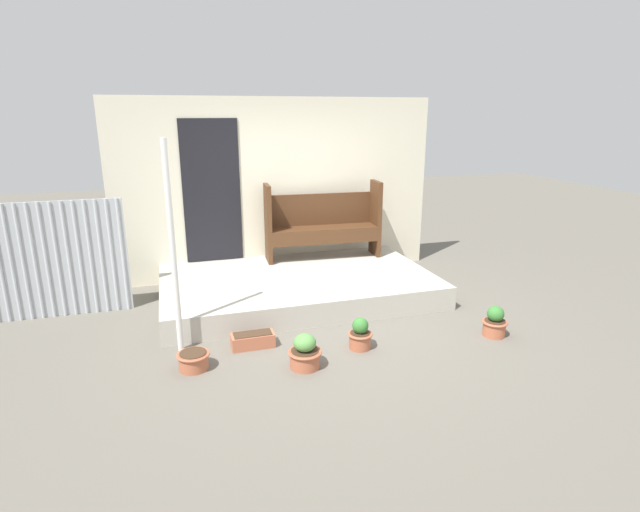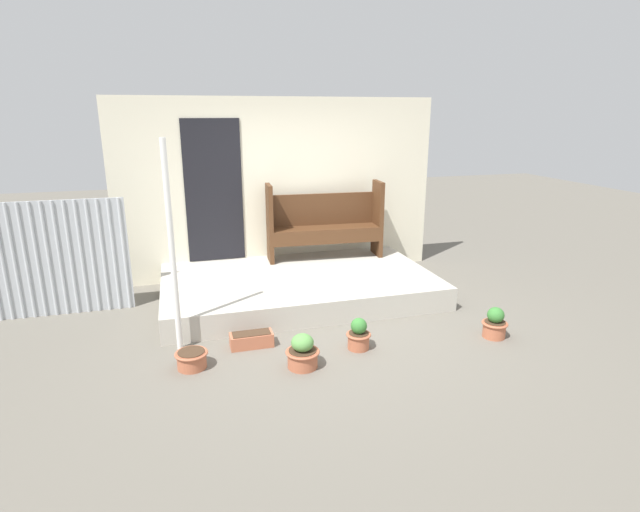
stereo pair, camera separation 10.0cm
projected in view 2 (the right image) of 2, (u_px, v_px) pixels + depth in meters
ground_plane at (326, 327)px, 5.77m from camera, size 24.00×24.00×0.00m
porch_slab at (299, 286)px, 6.67m from camera, size 3.52×2.08×0.30m
house_wall at (278, 189)px, 7.32m from camera, size 4.72×0.08×2.60m
support_post at (172, 250)px, 4.93m from camera, size 0.06×0.06×2.17m
bench at (324, 221)px, 7.31m from camera, size 1.70×0.50×1.12m
flower_pot_left at (192, 359)px, 4.82m from camera, size 0.32×0.32×0.17m
flower_pot_middle at (303, 353)px, 4.82m from camera, size 0.33×0.33×0.34m
flower_pot_right at (359, 335)px, 5.20m from camera, size 0.26×0.26×0.34m
flower_pot_far_right at (495, 324)px, 5.47m from camera, size 0.28×0.28×0.35m
planter_box_rect at (252, 340)px, 5.27m from camera, size 0.45×0.20×0.15m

